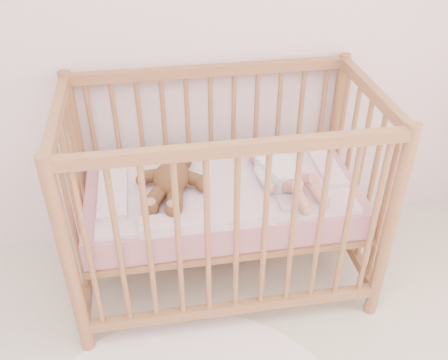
{
  "coord_description": "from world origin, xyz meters",
  "views": [
    {
      "loc": [
        0.02,
        -0.21,
        1.86
      ],
      "look_at": [
        0.31,
        1.55,
        0.62
      ],
      "focal_mm": 40.0,
      "sensor_mm": 36.0,
      "label": 1
    }
  ],
  "objects": [
    {
      "name": "crib",
      "position": [
        0.31,
        1.6,
        0.5
      ],
      "size": [
        1.36,
        0.76,
        1.0
      ],
      "primitive_type": null,
      "color": "#A66F46",
      "rests_on": "floor"
    },
    {
      "name": "mattress",
      "position": [
        0.31,
        1.6,
        0.49
      ],
      "size": [
        1.22,
        0.62,
        0.13
      ],
      "primitive_type": "cube",
      "color": "pink",
      "rests_on": "crib"
    },
    {
      "name": "blanket",
      "position": [
        0.31,
        1.6,
        0.56
      ],
      "size": [
        1.1,
        0.58,
        0.06
      ],
      "primitive_type": null,
      "color": "pink",
      "rests_on": "mattress"
    },
    {
      "name": "baby",
      "position": [
        0.57,
        1.58,
        0.64
      ],
      "size": [
        0.42,
        0.59,
        0.13
      ],
      "primitive_type": null,
      "rotation": [
        0.0,
        0.0,
        0.34
      ],
      "color": "white",
      "rests_on": "blanket"
    },
    {
      "name": "teddy_bear",
      "position": [
        0.08,
        1.58,
        0.65
      ],
      "size": [
        0.46,
        0.55,
        0.13
      ],
      "primitive_type": null,
      "rotation": [
        0.0,
        0.0,
        -0.3
      ],
      "color": "brown",
      "rests_on": "blanket"
    }
  ]
}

